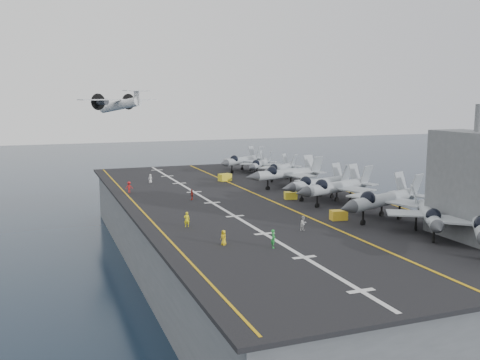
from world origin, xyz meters
name	(u,v)px	position (x,y,z in m)	size (l,w,h in m)	color
ground	(249,265)	(0.00, 0.00, 0.00)	(500.00, 500.00, 0.00)	#142135
hull	(249,234)	(0.00, 0.00, 5.00)	(36.00, 90.00, 10.00)	#56595E
flight_deck	(249,201)	(0.00, 0.00, 10.20)	(38.00, 92.00, 0.40)	black
foul_line	(267,199)	(3.00, 0.00, 10.42)	(0.35, 90.00, 0.02)	gold
landing_centerline	(212,203)	(-6.00, 0.00, 10.42)	(0.50, 90.00, 0.02)	silver
deck_edge_port	(139,208)	(-17.00, 0.00, 10.42)	(0.25, 90.00, 0.02)	gold
deck_edge_stbd	(352,193)	(18.50, 0.00, 10.42)	(0.25, 90.00, 0.02)	gold
island_superstructure	(475,172)	(15.00, -30.00, 17.90)	(5.00, 10.00, 15.00)	#56595E
fighter_jet_1	(429,213)	(11.82, -26.69, 12.84)	(15.31, 16.85, 4.87)	#A0AAB3
fighter_jet_2	(384,198)	(11.40, -18.60, 13.19)	(18.85, 15.81, 5.58)	#A1ABB3
fighter_jet_3	(337,186)	(11.24, -7.18, 13.11)	(18.18, 15.05, 5.41)	gray
fighter_jet_4	(320,182)	(11.09, -2.32, 12.94)	(16.96, 13.88, 5.08)	#8D949D
fighter_jet_5	(288,173)	(10.75, 8.54, 13.08)	(17.08, 12.95, 5.37)	gray
fighter_jet_6	(280,168)	(13.46, 17.78, 12.68)	(15.63, 15.18, 4.55)	gray
fighter_jet_7	(260,164)	(12.75, 26.05, 12.62)	(14.69, 15.28, 4.44)	#9CA5AE
fighter_jet_8	(243,160)	(11.18, 32.03, 12.89)	(17.22, 15.97, 4.98)	gray
tow_cart_a	(339,215)	(5.87, -16.70, 11.02)	(2.26, 1.65, 1.25)	gold
tow_cart_b	(291,195)	(6.43, -1.42, 10.97)	(2.12, 1.61, 1.14)	yellow
tow_cart_c	(225,177)	(2.91, 19.93, 11.09)	(2.58, 2.00, 1.37)	yellow
crew_0	(224,238)	(-11.99, -22.82, 11.21)	(0.93, 1.14, 1.63)	yellow
crew_1	(187,219)	(-13.59, -13.60, 11.35)	(1.26, 0.95, 1.91)	yellow
crew_3	(129,187)	(-16.32, 13.23, 11.35)	(1.34, 1.12, 1.90)	#B21919
crew_4	(192,194)	(-8.21, 3.47, 11.24)	(0.74, 1.05, 1.68)	red
crew_5	(150,179)	(-10.95, 22.38, 11.24)	(1.13, 0.89, 1.67)	silver
crew_6	(273,239)	(-7.46, -25.74, 11.39)	(1.14, 1.39, 1.99)	green
crew_7	(303,223)	(-1.07, -20.24, 11.29)	(1.24, 1.01, 1.78)	silver
transport_plane	(120,105)	(-10.41, 62.65, 24.36)	(27.59, 24.70, 5.41)	silver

